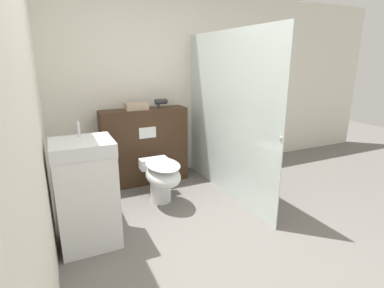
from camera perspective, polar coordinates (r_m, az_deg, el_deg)
ground_plane at (r=2.73m, az=9.52°, el=-20.70°), size 12.00×12.00×0.00m
wall_back at (r=4.19m, az=-7.18°, el=10.74°), size 8.00×0.06×2.50m
wall_side_left at (r=1.81m, az=-28.88°, el=2.17°), size 0.06×8.00×2.50m
partition_panel at (r=4.02m, az=-8.96°, el=-0.45°), size 1.12×0.30×1.00m
shower_glass at (r=3.56m, az=6.68°, el=5.24°), size 0.04×1.94×1.93m
toilet at (r=3.45m, az=-5.81°, el=-6.22°), size 0.37×0.68×0.50m
sink_vanity at (r=2.82m, az=-19.44°, el=-8.82°), size 0.51×0.48×1.10m
hair_drier at (r=3.96m, az=-5.84°, el=8.02°), size 0.18×0.07×0.12m
folded_towel at (r=3.85m, az=-10.53°, el=7.08°), size 0.28×0.17×0.09m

